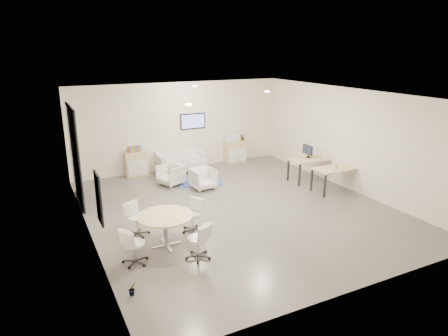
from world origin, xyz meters
name	(u,v)px	position (x,y,z in m)	size (l,w,h in m)	color
room_shell	(238,154)	(0.00, 0.00, 1.60)	(9.60, 10.60, 4.80)	#5D5B54
glass_door	(74,153)	(-3.95, 2.51, 1.50)	(0.09, 1.90, 2.85)	black
artwork	(99,199)	(-3.97, -1.60, 1.55)	(0.05, 0.54, 1.04)	black
wall_tv	(193,121)	(0.50, 4.46, 1.75)	(0.98, 0.06, 0.58)	black
ceiling_spots	(218,93)	(-0.20, 0.83, 3.18)	(3.14, 4.14, 0.03)	#FFEAC6
sideboard_left	(136,164)	(-1.76, 4.27, 0.43)	(0.78, 0.40, 0.87)	#DAC383
sideboard_right	(235,152)	(2.21, 4.27, 0.42)	(0.85, 0.41, 0.85)	#DAC383
books	(134,149)	(-1.80, 4.28, 0.98)	(0.45, 0.14, 0.22)	red
printer	(232,137)	(2.07, 4.27, 1.01)	(0.51, 0.43, 0.35)	white
loveseat	(181,162)	(-0.18, 4.06, 0.35)	(1.77, 0.96, 0.64)	silver
blue_rug	(200,182)	(-0.04, 2.59, 0.01)	(1.46, 0.97, 0.01)	#2E488E
armchair_left	(171,174)	(-0.99, 2.82, 0.37)	(0.72, 0.68, 0.75)	silver
armchair_right	(203,178)	(-0.19, 1.98, 0.37)	(0.71, 0.67, 0.73)	silver
desk_rear	(311,161)	(3.42, 1.11, 0.70)	(1.54, 0.85, 0.78)	#DAC383
desk_front	(336,170)	(3.46, -0.10, 0.69)	(1.49, 0.77, 0.77)	#DAC383
monitor	(308,151)	(3.38, 1.26, 1.01)	(0.20, 0.50, 0.44)	black
round_table	(165,219)	(-2.52, -1.23, 0.68)	(1.26, 1.26, 0.77)	#DAC383
meeting_chairs	(166,230)	(-2.52, -1.23, 0.41)	(2.45, 2.45, 0.82)	white
plant_cabinet	(243,137)	(2.55, 4.29, 0.96)	(0.26, 0.28, 0.22)	#3F7F3F
plant_floor	(132,292)	(-3.70, -2.77, 0.06)	(0.15, 0.27, 0.12)	#3F7F3F
cup	(336,166)	(3.44, -0.09, 0.84)	(0.14, 0.11, 0.14)	white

